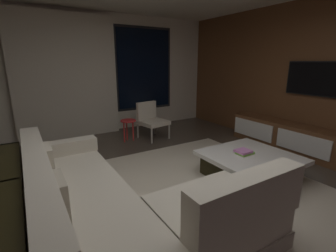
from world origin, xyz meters
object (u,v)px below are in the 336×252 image
at_px(book_stack_on_coffee_table, 244,152).
at_px(coffee_table, 250,166).
at_px(media_console, 312,144).
at_px(side_stool, 128,124).
at_px(sectional_couch, 115,208).
at_px(accent_chair_near_window, 151,118).
at_px(mounted_tv, 316,79).

bearing_deg(book_stack_on_coffee_table, coffee_table, -57.51).
distance_m(book_stack_on_coffee_table, media_console, 1.61).
bearing_deg(coffee_table, side_stool, 108.27).
xyz_separation_m(coffee_table, media_console, (1.55, -0.02, 0.06)).
distance_m(sectional_couch, side_stool, 2.88).
distance_m(accent_chair_near_window, media_console, 3.11).
bearing_deg(mounted_tv, side_stool, 137.83).
xyz_separation_m(sectional_couch, side_stool, (1.21, 2.61, 0.08)).
bearing_deg(side_stool, accent_chair_near_window, -0.87).
bearing_deg(media_console, mounted_tv, 47.62).
xyz_separation_m(sectional_couch, mounted_tv, (3.76, 0.30, 1.06)).
distance_m(coffee_table, media_console, 1.55).
xyz_separation_m(accent_chair_near_window, mounted_tv, (2.02, -2.30, 0.92)).
height_order(coffee_table, side_stool, side_stool).
relative_size(accent_chair_near_window, mounted_tv, 0.76).
height_order(coffee_table, mounted_tv, mounted_tv).
relative_size(book_stack_on_coffee_table, media_console, 0.08).
relative_size(media_console, mounted_tv, 3.04).
distance_m(book_stack_on_coffee_table, side_stool, 2.53).
relative_size(sectional_couch, side_stool, 5.43).
height_order(accent_chair_near_window, media_console, accent_chair_near_window).
height_order(sectional_couch, media_console, sectional_couch).
height_order(side_stool, media_console, media_console).
bearing_deg(coffee_table, book_stack_on_coffee_table, 122.49).
bearing_deg(sectional_couch, book_stack_on_coffee_table, 5.75).
bearing_deg(sectional_couch, accent_chair_near_window, 56.23).
height_order(sectional_couch, side_stool, sectional_couch).
bearing_deg(sectional_couch, coffee_table, 3.39).
distance_m(side_stool, mounted_tv, 3.58).
xyz_separation_m(accent_chair_near_window, media_console, (1.84, -2.50, -0.18)).
distance_m(coffee_table, book_stack_on_coffee_table, 0.22).
bearing_deg(book_stack_on_coffee_table, accent_chair_near_window, 95.79).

